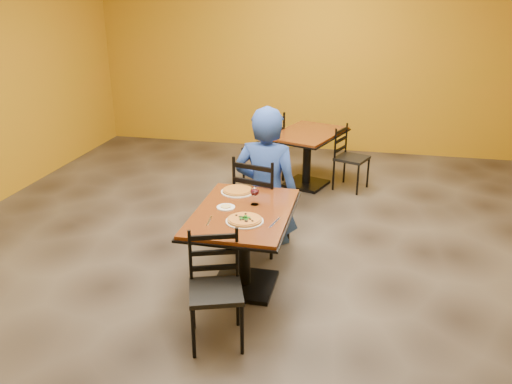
% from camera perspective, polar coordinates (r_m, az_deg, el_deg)
% --- Properties ---
extents(floor, '(7.00, 8.00, 0.01)m').
position_cam_1_polar(floor, '(5.22, -0.03, -7.46)').
color(floor, black).
rests_on(floor, ground).
extents(wall_back, '(7.00, 0.01, 3.00)m').
position_cam_1_polar(wall_back, '(8.58, 5.94, 14.49)').
color(wall_back, '#B27613').
rests_on(wall_back, ground).
extents(table_main, '(0.83, 1.23, 0.75)m').
position_cam_1_polar(table_main, '(4.54, -1.40, -4.29)').
color(table_main, brown).
rests_on(table_main, floor).
extents(table_second, '(1.09, 1.32, 0.75)m').
position_cam_1_polar(table_second, '(7.01, 5.65, 4.99)').
color(table_second, brown).
rests_on(table_second, floor).
extents(chair_main_near, '(0.50, 0.50, 0.86)m').
position_cam_1_polar(chair_main_near, '(3.92, -4.44, -10.89)').
color(chair_main_near, black).
rests_on(chair_main_near, floor).
extents(chair_main_far, '(0.56, 0.56, 1.01)m').
position_cam_1_polar(chair_main_far, '(5.28, 0.67, -1.06)').
color(chair_main_far, black).
rests_on(chair_main_far, floor).
extents(chair_second_left, '(0.56, 0.56, 0.97)m').
position_cam_1_polar(chair_second_left, '(7.12, 0.85, 4.80)').
color(chair_second_left, black).
rests_on(chair_second_left, floor).
extents(chair_second_right, '(0.49, 0.49, 0.84)m').
position_cam_1_polar(chair_second_right, '(7.00, 10.47, 3.62)').
color(chair_second_right, black).
rests_on(chair_second_right, floor).
extents(diner, '(0.73, 0.51, 1.45)m').
position_cam_1_polar(diner, '(5.37, 1.15, 1.85)').
color(diner, navy).
rests_on(diner, floor).
extents(plate_main, '(0.31, 0.31, 0.01)m').
position_cam_1_polar(plate_main, '(4.24, -1.26, -3.21)').
color(plate_main, white).
rests_on(plate_main, table_main).
extents(pizza_main, '(0.28, 0.28, 0.02)m').
position_cam_1_polar(pizza_main, '(4.24, -1.26, -3.01)').
color(pizza_main, '#932B0A').
rests_on(pizza_main, plate_main).
extents(plate_far, '(0.31, 0.31, 0.01)m').
position_cam_1_polar(plate_far, '(4.85, -2.04, 0.03)').
color(plate_far, white).
rests_on(plate_far, table_main).
extents(pizza_far, '(0.28, 0.28, 0.02)m').
position_cam_1_polar(pizza_far, '(4.84, -2.04, 0.20)').
color(pizza_far, gold).
rests_on(pizza_far, plate_far).
extents(side_plate, '(0.16, 0.16, 0.01)m').
position_cam_1_polar(side_plate, '(4.51, -3.32, -1.68)').
color(side_plate, white).
rests_on(side_plate, table_main).
extents(dip, '(0.09, 0.09, 0.01)m').
position_cam_1_polar(dip, '(4.51, -3.33, -1.58)').
color(dip, tan).
rests_on(dip, side_plate).
extents(wine_glass, '(0.08, 0.08, 0.18)m').
position_cam_1_polar(wine_glass, '(4.54, -0.15, -0.34)').
color(wine_glass, white).
rests_on(wine_glass, table_main).
extents(fork, '(0.03, 0.19, 0.00)m').
position_cam_1_polar(fork, '(4.27, -5.15, -3.16)').
color(fork, silver).
rests_on(fork, table_main).
extents(knife, '(0.06, 0.21, 0.00)m').
position_cam_1_polar(knife, '(4.23, 2.07, -3.37)').
color(knife, silver).
rests_on(knife, table_main).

